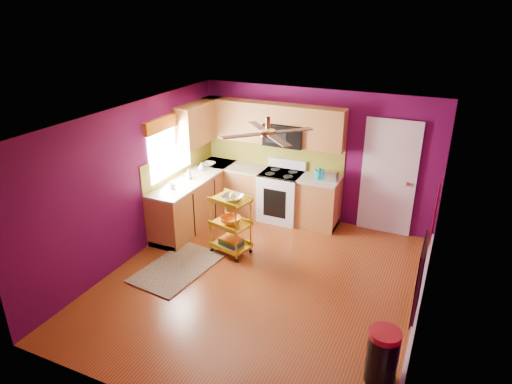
% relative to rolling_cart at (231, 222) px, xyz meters
% --- Properties ---
extents(ground, '(5.00, 5.00, 0.00)m').
position_rel_rolling_cart_xyz_m(ground, '(0.82, -0.62, -0.56)').
color(ground, maroon).
rests_on(ground, ground).
extents(room_envelope, '(4.54, 5.04, 2.52)m').
position_rel_rolling_cart_xyz_m(room_envelope, '(0.85, -0.62, 1.07)').
color(room_envelope, '#53093E').
rests_on(room_envelope, ground).
extents(lower_cabinets, '(2.81, 2.31, 0.94)m').
position_rel_rolling_cart_xyz_m(lower_cabinets, '(-0.53, 1.20, -0.13)').
color(lower_cabinets, '#9B5D2A').
rests_on(lower_cabinets, ground).
extents(electric_range, '(0.76, 0.66, 1.13)m').
position_rel_rolling_cart_xyz_m(electric_range, '(0.27, 1.55, -0.08)').
color(electric_range, white).
rests_on(electric_range, ground).
extents(upper_cabinetry, '(2.80, 2.30, 1.26)m').
position_rel_rolling_cart_xyz_m(upper_cabinetry, '(-0.42, 1.55, 1.23)').
color(upper_cabinetry, '#9B5D2A').
rests_on(upper_cabinetry, ground).
extents(left_window, '(0.08, 1.35, 1.08)m').
position_rel_rolling_cart_xyz_m(left_window, '(-1.40, 0.43, 1.17)').
color(left_window, white).
rests_on(left_window, ground).
extents(panel_door, '(0.95, 0.11, 2.15)m').
position_rel_rolling_cart_xyz_m(panel_door, '(2.17, 1.85, 0.46)').
color(panel_door, white).
rests_on(panel_door, ground).
extents(right_wall_art, '(0.04, 2.74, 1.04)m').
position_rel_rolling_cart_xyz_m(right_wall_art, '(3.05, -0.96, 0.88)').
color(right_wall_art, black).
rests_on(right_wall_art, ground).
extents(ceiling_fan, '(1.01, 1.01, 0.26)m').
position_rel_rolling_cart_xyz_m(ceiling_fan, '(0.82, -0.42, 1.73)').
color(ceiling_fan, '#BF8C3F').
rests_on(ceiling_fan, ground).
extents(shag_rug, '(1.05, 1.54, 0.02)m').
position_rel_rolling_cart_xyz_m(shag_rug, '(-0.56, -0.79, -0.55)').
color(shag_rug, '#312010').
rests_on(shag_rug, ground).
extents(rolling_cart, '(0.69, 0.57, 1.10)m').
position_rel_rolling_cart_xyz_m(rolling_cart, '(0.00, 0.00, 0.00)').
color(rolling_cart, gold).
rests_on(rolling_cart, ground).
extents(trash_can, '(0.39, 0.41, 0.67)m').
position_rel_rolling_cart_xyz_m(trash_can, '(2.80, -1.80, -0.23)').
color(trash_can, black).
rests_on(trash_can, ground).
extents(teal_kettle, '(0.18, 0.18, 0.21)m').
position_rel_rolling_cart_xyz_m(teal_kettle, '(0.99, 1.58, 0.46)').
color(teal_kettle, teal).
rests_on(teal_kettle, lower_cabinets).
extents(toaster, '(0.22, 0.15, 0.18)m').
position_rel_rolling_cart_xyz_m(toaster, '(1.22, 1.55, 0.47)').
color(toaster, beige).
rests_on(toaster, lower_cabinets).
extents(soap_bottle_a, '(0.08, 0.08, 0.18)m').
position_rel_rolling_cart_xyz_m(soap_bottle_a, '(-1.15, 0.57, 0.47)').
color(soap_bottle_a, '#EA3F72').
rests_on(soap_bottle_a, lower_cabinets).
extents(soap_bottle_b, '(0.12, 0.12, 0.16)m').
position_rel_rolling_cart_xyz_m(soap_bottle_b, '(-1.18, 1.06, 0.45)').
color(soap_bottle_b, white).
rests_on(soap_bottle_b, lower_cabinets).
extents(counter_dish, '(0.24, 0.24, 0.06)m').
position_rel_rolling_cart_xyz_m(counter_dish, '(-1.18, 1.35, 0.40)').
color(counter_dish, white).
rests_on(counter_dish, lower_cabinets).
extents(counter_cup, '(0.12, 0.12, 0.09)m').
position_rel_rolling_cart_xyz_m(counter_cup, '(-1.17, 0.06, 0.42)').
color(counter_cup, white).
rests_on(counter_cup, lower_cabinets).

